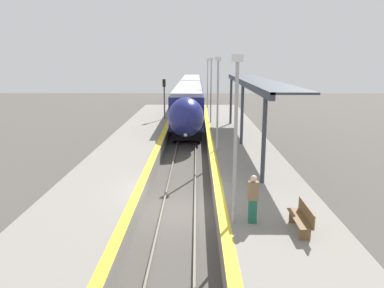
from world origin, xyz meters
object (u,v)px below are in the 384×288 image
Objects in this scene: lamppost_near at (236,131)px; person_waiting at (253,198)px; train at (190,95)px; platform_bench at (302,217)px; lamppost_mid at (218,98)px; lamppost_far at (211,86)px; lamppost_farthest at (208,80)px; railway_signal at (164,99)px.

person_waiting is at bearing -0.14° from lamppost_near.
platform_bench is (4.29, -34.13, -0.87)m from train.
person_waiting is at bearing 158.29° from platform_bench.
lamppost_near is 1.00× the size of lamppost_mid.
lamppost_mid is at bearing -90.00° from lamppost_far.
platform_bench is 0.30× the size of lamppost_farthest.
lamppost_mid is (4.36, -12.59, 1.35)m from railway_signal.
train is at bearing 97.16° from platform_bench.
lamppost_farthest is at bearing -25.75° from train.
railway_signal is at bearing 102.09° from person_waiting.
lamppost_near and lamppost_far have the same top height.
railway_signal reaches higher than person_waiting.
person_waiting is 32.60m from lamppost_farthest.
platform_bench is 3.61m from lamppost_near.
lamppost_near is 10.84m from lamppost_mid.
platform_bench is 24.97m from railway_signal.
person_waiting is 0.36× the size of railway_signal.
lamppost_near is at bearing -90.00° from lamppost_far.
train is 7.02× the size of lamppost_mid.
platform_bench is 1.01× the size of person_waiting.
lamppost_near is 21.67m from lamppost_far.
lamppost_farthest reaches higher than railway_signal.
lamppost_near reaches higher than railway_signal.
lamppost_near and lamppost_mid have the same top height.
lamppost_farthest is (-2.21, 33.13, 2.78)m from platform_bench.
lamppost_farthest is (0.00, 21.67, 0.00)m from lamppost_mid.
train is 23.27× the size of person_waiting.
lamppost_near is 32.51m from lamppost_farthest.
platform_bench is at bearing -82.84° from train.
lamppost_near reaches higher than person_waiting.
lamppost_near is at bearing -86.46° from train.
lamppost_mid reaches higher than platform_bench.
train is 33.63m from person_waiting.
train is 34.41m from platform_bench.
lamppost_near is (-2.21, 0.62, 2.78)m from platform_bench.
lamppost_far is at bearing -90.00° from lamppost_farthest.
railway_signal is at bearing 158.13° from lamppost_far.
train reaches higher than platform_bench.
lamppost_mid is at bearing -70.88° from railway_signal.
person_waiting is 0.30× the size of lamppost_near.
platform_bench is 0.30× the size of lamppost_mid.
railway_signal reaches higher than platform_bench.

